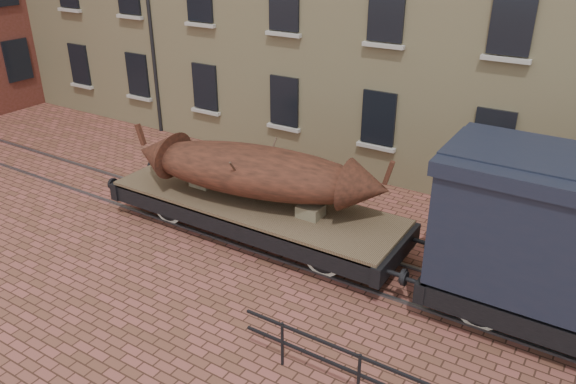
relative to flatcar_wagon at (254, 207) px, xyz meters
The scene contains 4 objects.
ground 0.92m from the flatcar_wagon, ahead, with size 90.00×90.00×0.00m, color brown.
rail_track 0.89m from the flatcar_wagon, ahead, with size 30.00×1.52×0.06m.
flatcar_wagon is the anchor object (origin of this frame).
iron_boat 1.08m from the flatcar_wagon, ahead, with size 7.14×2.99×1.69m.
Camera 1 is at (7.52, -10.81, 7.72)m, focal length 35.00 mm.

